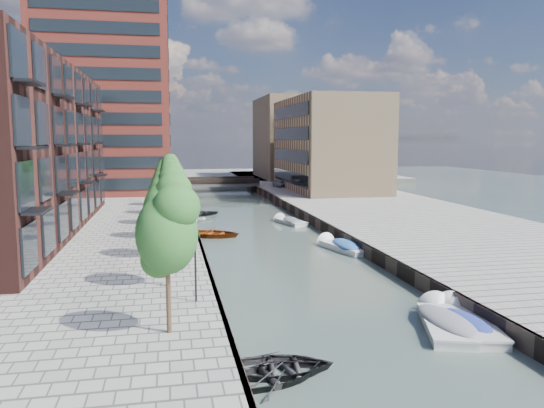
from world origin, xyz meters
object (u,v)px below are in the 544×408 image
object	(u,v)px
tree_4	(167,178)
sloop_3	(197,221)
bridge	(219,183)
motorboat_1	(444,322)
tree_2	(167,193)
motorboat_3	(342,247)
tree_1	(167,207)
sloop_2	(212,237)
tree_0	(167,229)
motorboat_4	(289,222)
tree_6	(167,169)
sloop_0	(276,380)
sloop_1	(279,373)
motorboat_0	(465,323)
tree_3	(167,184)
car	(280,183)
sloop_4	(201,215)
tree_5	(167,173)
motorboat_2	(464,323)

from	to	relation	value
tree_4	sloop_3	distance (m)	10.29
bridge	motorboat_1	distance (m)	67.20
tree_2	tree_4	xyz separation A→B (m)	(0.00, 14.00, 0.00)
motorboat_3	tree_1	bearing A→B (deg)	-139.48
sloop_2	motorboat_1	size ratio (longest dim) A/B	0.86
tree_0	motorboat_4	world-z (taller)	tree_0
tree_0	tree_6	distance (m)	42.00
sloop_0	sloop_1	distance (m)	0.62
tree_2	motorboat_4	bearing A→B (deg)	55.77
tree_4	motorboat_0	distance (m)	31.00
tree_2	motorboat_4	distance (m)	22.80
tree_2	tree_3	distance (m)	7.00
tree_4	tree_6	xyz separation A→B (m)	(0.00, 14.00, 0.00)
tree_0	sloop_1	world-z (taller)	tree_0
bridge	car	xyz separation A→B (m)	(9.49, -5.14, 0.22)
tree_4	sloop_2	bearing A→B (deg)	-22.39
tree_0	sloop_4	bearing A→B (deg)	84.64
tree_1	motorboat_0	bearing A→B (deg)	-24.52
bridge	car	bearing A→B (deg)	-28.45
tree_2	tree_5	bearing A→B (deg)	90.00
sloop_0	motorboat_0	distance (m)	10.61
sloop_1	car	size ratio (longest dim) A/B	1.20
tree_4	tree_1	bearing A→B (deg)	-90.00
sloop_1	tree_4	bearing A→B (deg)	12.26
bridge	sloop_1	world-z (taller)	bridge
tree_6	sloop_4	distance (m)	6.74
sloop_1	motorboat_4	world-z (taller)	motorboat_4
tree_1	tree_4	world-z (taller)	same
tree_3	motorboat_2	bearing A→B (deg)	-55.32
sloop_3	tree_0	bearing A→B (deg)	-162.04
tree_6	motorboat_2	distance (m)	43.63
tree_1	motorboat_1	size ratio (longest dim) A/B	1.01
tree_4	sloop_2	xyz separation A→B (m)	(3.93, -1.62, -5.31)
tree_2	tree_3	bearing A→B (deg)	90.00
sloop_1	motorboat_2	size ratio (longest dim) A/B	0.73
sloop_1	motorboat_3	bearing A→B (deg)	-19.93
tree_5	tree_6	bearing A→B (deg)	90.00
tree_2	sloop_0	bearing A→B (deg)	-77.23
tree_5	sloop_0	bearing A→B (deg)	-84.21
bridge	motorboat_1	size ratio (longest dim) A/B	2.20
motorboat_3	bridge	bearing A→B (deg)	96.09
bridge	sloop_0	world-z (taller)	bridge
tree_2	sloop_3	size ratio (longest dim) A/B	1.46
bridge	tree_5	bearing A→B (deg)	-104.44
sloop_2	tree_1	bearing A→B (deg)	-168.08
tree_6	motorboat_1	world-z (taller)	tree_6
sloop_2	motorboat_1	world-z (taller)	motorboat_1
tree_5	sloop_4	xyz separation A→B (m)	(3.78, 5.26, -5.31)
tree_1	tree_6	distance (m)	35.00
sloop_0	sloop_2	bearing A→B (deg)	-18.46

